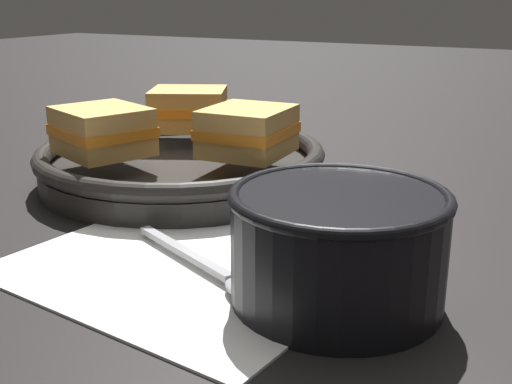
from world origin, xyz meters
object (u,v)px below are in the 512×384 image
(soup_bowl, at_px, (338,240))
(spoon, at_px, (234,280))
(sandwich_far_left, at_px, (102,131))
(skillet, at_px, (182,163))
(sandwich_near_left, at_px, (248,131))
(sandwich_near_right, at_px, (189,109))

(soup_bowl, height_order, spoon, soup_bowl)
(soup_bowl, relative_size, sandwich_far_left, 1.30)
(spoon, distance_m, skillet, 0.27)
(sandwich_near_left, distance_m, sandwich_near_right, 0.14)
(soup_bowl, distance_m, sandwich_near_left, 0.24)
(soup_bowl, distance_m, sandwich_near_right, 0.38)
(soup_bowl, height_order, skillet, soup_bowl)
(skillet, relative_size, sandwich_far_left, 3.81)
(skillet, distance_m, sandwich_near_left, 0.09)
(sandwich_near_left, bearing_deg, sandwich_far_left, -152.71)
(spoon, relative_size, sandwich_far_left, 1.54)
(skillet, height_order, sandwich_far_left, sandwich_far_left)
(soup_bowl, xyz_separation_m, sandwich_near_left, (-0.16, 0.18, 0.02))
(soup_bowl, bearing_deg, sandwich_near_right, 137.91)
(soup_bowl, relative_size, sandwich_near_left, 1.58)
(sandwich_near_left, xyz_separation_m, sandwich_near_right, (-0.12, 0.08, 0.00))
(sandwich_near_left, bearing_deg, soup_bowl, -47.63)
(sandwich_near_left, relative_size, sandwich_near_right, 0.81)
(soup_bowl, height_order, sandwich_near_left, sandwich_near_left)
(sandwich_far_left, bearing_deg, sandwich_near_right, 87.29)
(skillet, height_order, sandwich_near_left, sandwich_near_left)
(spoon, bearing_deg, skillet, 155.59)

